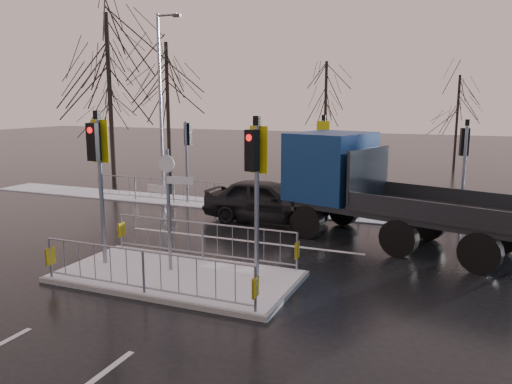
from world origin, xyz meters
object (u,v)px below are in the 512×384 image
at_px(traffic_island, 176,264).
at_px(car_far_lane, 267,201).
at_px(street_lamp_left, 161,99).
at_px(flatbed_truck, 358,183).

bearing_deg(traffic_island, car_far_lane, 90.82).
bearing_deg(street_lamp_left, flatbed_truck, -21.41).
relative_size(traffic_island, flatbed_truck, 0.78).
bearing_deg(car_far_lane, traffic_island, -179.13).
bearing_deg(traffic_island, flatbed_truck, 58.97).
xyz_separation_m(traffic_island, flatbed_truck, (3.39, 5.64, 1.40)).
relative_size(traffic_island, car_far_lane, 1.30).
height_order(traffic_island, flatbed_truck, traffic_island).
height_order(car_far_lane, street_lamp_left, street_lamp_left).
distance_m(car_far_lane, street_lamp_left, 7.93).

